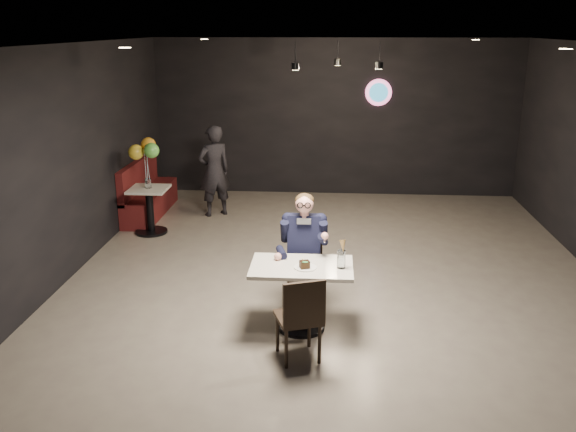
# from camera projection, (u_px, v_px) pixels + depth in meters

# --- Properties ---
(floor) EXTENTS (9.00, 9.00, 0.00)m
(floor) POSITION_uv_depth(u_px,v_px,m) (333.00, 283.00, 7.94)
(floor) COLOR gray
(floor) RESTS_ON ground
(wall_sign) EXTENTS (0.50, 0.06, 0.50)m
(wall_sign) POSITION_uv_depth(u_px,v_px,m) (378.00, 92.00, 11.54)
(wall_sign) COLOR pink
(wall_sign) RESTS_ON floor
(pendant_lights) EXTENTS (1.40, 1.20, 0.36)m
(pendant_lights) POSITION_uv_depth(u_px,v_px,m) (338.00, 49.00, 8.98)
(pendant_lights) COLOR black
(pendant_lights) RESTS_ON floor
(main_table) EXTENTS (1.10, 0.70, 0.75)m
(main_table) POSITION_uv_depth(u_px,v_px,m) (301.00, 297.00, 6.66)
(main_table) COLOR silver
(main_table) RESTS_ON floor
(chair_far) EXTENTS (0.42, 0.46, 0.92)m
(chair_far) POSITION_uv_depth(u_px,v_px,m) (304.00, 271.00, 7.15)
(chair_far) COLOR black
(chair_far) RESTS_ON floor
(chair_near) EXTENTS (0.55, 0.57, 0.92)m
(chair_near) POSITION_uv_depth(u_px,v_px,m) (298.00, 316.00, 6.04)
(chair_near) COLOR black
(chair_near) RESTS_ON floor
(seated_man) EXTENTS (0.60, 0.80, 1.44)m
(seated_man) POSITION_uv_depth(u_px,v_px,m) (304.00, 250.00, 7.08)
(seated_man) COLOR black
(seated_man) RESTS_ON floor
(dessert_plate) EXTENTS (0.24, 0.24, 0.01)m
(dessert_plate) POSITION_uv_depth(u_px,v_px,m) (305.00, 267.00, 6.47)
(dessert_plate) COLOR white
(dessert_plate) RESTS_ON main_table
(cake_slice) EXTENTS (0.12, 0.11, 0.07)m
(cake_slice) POSITION_uv_depth(u_px,v_px,m) (305.00, 265.00, 6.43)
(cake_slice) COLOR black
(cake_slice) RESTS_ON dessert_plate
(mint_leaf) EXTENTS (0.07, 0.04, 0.01)m
(mint_leaf) POSITION_uv_depth(u_px,v_px,m) (305.00, 262.00, 6.39)
(mint_leaf) COLOR #297F39
(mint_leaf) RESTS_ON cake_slice
(sundae_glass) EXTENTS (0.09, 0.09, 0.20)m
(sundae_glass) POSITION_uv_depth(u_px,v_px,m) (341.00, 259.00, 6.45)
(sundae_glass) COLOR silver
(sundae_glass) RESTS_ON main_table
(wafer_cone) EXTENTS (0.08, 0.08, 0.14)m
(wafer_cone) POSITION_uv_depth(u_px,v_px,m) (343.00, 246.00, 6.39)
(wafer_cone) COLOR tan
(wafer_cone) RESTS_ON sundae_glass
(booth_bench) EXTENTS (0.48, 1.94, 0.97)m
(booth_bench) POSITION_uv_depth(u_px,v_px,m) (149.00, 188.00, 10.71)
(booth_bench) COLOR #480F13
(booth_bench) RESTS_ON floor
(side_table) EXTENTS (0.59, 0.59, 0.74)m
(side_table) POSITION_uv_depth(u_px,v_px,m) (150.00, 211.00, 9.77)
(side_table) COLOR silver
(side_table) RESTS_ON floor
(balloon_vase) EXTENTS (0.10, 0.10, 0.15)m
(balloon_vase) POSITION_uv_depth(u_px,v_px,m) (148.00, 183.00, 9.63)
(balloon_vase) COLOR silver
(balloon_vase) RESTS_ON side_table
(balloon_bunch) EXTENTS (0.43, 0.43, 0.72)m
(balloon_bunch) POSITION_uv_depth(u_px,v_px,m) (146.00, 156.00, 9.50)
(balloon_bunch) COLOR gold
(balloon_bunch) RESTS_ON balloon_vase
(passerby) EXTENTS (0.70, 0.64, 1.59)m
(passerby) POSITION_uv_depth(u_px,v_px,m) (214.00, 171.00, 10.58)
(passerby) COLOR black
(passerby) RESTS_ON floor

